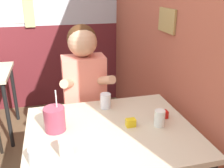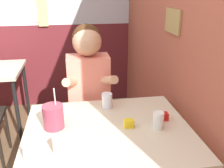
{
  "view_description": "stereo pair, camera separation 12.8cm",
  "coord_description": "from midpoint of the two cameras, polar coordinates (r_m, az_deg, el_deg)",
  "views": [
    {
      "loc": [
        0.49,
        -0.88,
        1.57
      ],
      "look_at": [
        0.86,
        0.58,
        0.98
      ],
      "focal_mm": 40.0,
      "sensor_mm": 36.0,
      "label": 1
    },
    {
      "loc": [
        0.62,
        -0.91,
        1.57
      ],
      "look_at": [
        0.86,
        0.58,
        0.98
      ],
      "focal_mm": 40.0,
      "sensor_mm": 36.0,
      "label": 2
    }
  ],
  "objects": [
    {
      "name": "brick_wall_right",
      "position": [
        2.29,
        13.44,
        15.48
      ],
      "size": [
        0.08,
        4.44,
        2.7
      ],
      "color": "#9E4C38",
      "rests_on": "ground_plane"
    },
    {
      "name": "back_wall",
      "position": [
        3.41,
        -19.68,
        16.75
      ],
      "size": [
        5.78,
        0.09,
        2.7
      ],
      "color": "silver",
      "rests_on": "ground_plane"
    },
    {
      "name": "main_table",
      "position": [
        1.6,
        1.54,
        -12.28
      ],
      "size": [
        1.03,
        0.85,
        0.74
      ],
      "color": "beige",
      "rests_on": "ground_plane"
    },
    {
      "name": "person_seated",
      "position": [
        2.1,
        -3.55,
        -2.67
      ],
      "size": [
        0.42,
        0.42,
        1.3
      ],
      "color": "#EA7F6B",
      "rests_on": "ground_plane"
    },
    {
      "name": "cocktail_pitcher",
      "position": [
        1.57,
        -10.99,
        -7.39
      ],
      "size": [
        0.13,
        0.13,
        0.27
      ],
      "color": "#99384C",
      "rests_on": "main_table"
    },
    {
      "name": "glass_near_pitcher",
      "position": [
        1.8,
        0.88,
        -3.87
      ],
      "size": [
        0.08,
        0.08,
        0.11
      ],
      "color": "silver",
      "rests_on": "main_table"
    },
    {
      "name": "glass_center",
      "position": [
        1.59,
        12.83,
        -8.11
      ],
      "size": [
        0.07,
        0.07,
        0.11
      ],
      "color": "silver",
      "rests_on": "main_table"
    },
    {
      "name": "glass_far_side",
      "position": [
        1.36,
        -9.19,
        -13.73
      ],
      "size": [
        0.07,
        0.07,
        0.09
      ],
      "color": "silver",
      "rests_on": "main_table"
    },
    {
      "name": "glass_by_brick",
      "position": [
        1.35,
        -15.41,
        -14.83
      ],
      "size": [
        0.08,
        0.08,
        0.09
      ],
      "color": "silver",
      "rests_on": "main_table"
    },
    {
      "name": "condiment_ketchup",
      "position": [
        1.7,
        13.79,
        -7.26
      ],
      "size": [
        0.06,
        0.04,
        0.05
      ],
      "color": "#B7140F",
      "rests_on": "main_table"
    },
    {
      "name": "condiment_mustard",
      "position": [
        1.58,
        6.22,
        -9.0
      ],
      "size": [
        0.06,
        0.04,
        0.05
      ],
      "color": "yellow",
      "rests_on": "main_table"
    }
  ]
}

